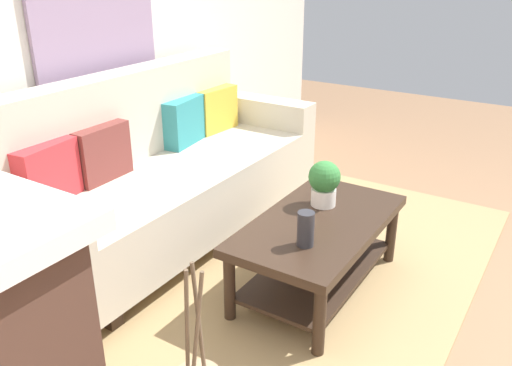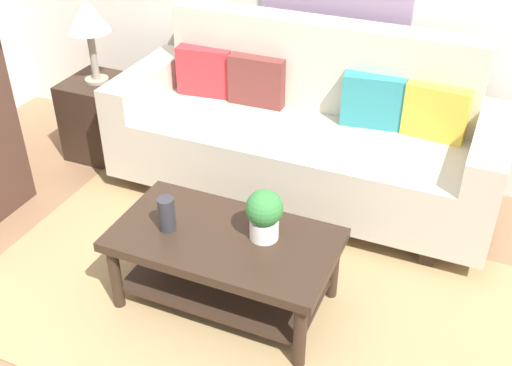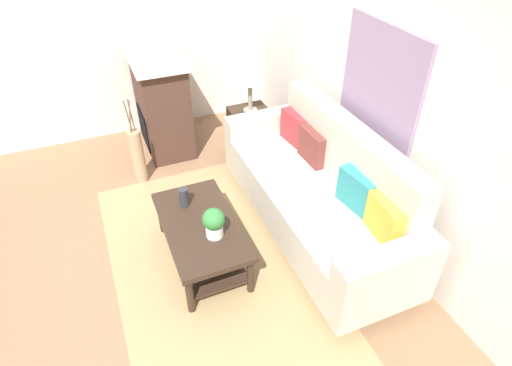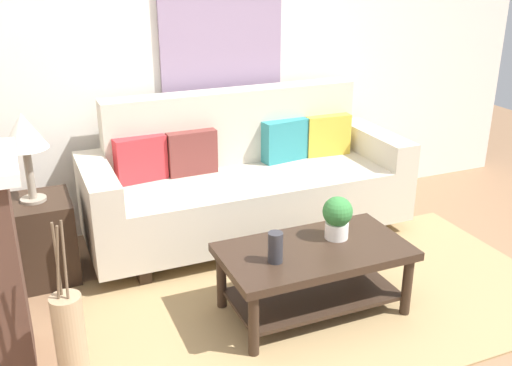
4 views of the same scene
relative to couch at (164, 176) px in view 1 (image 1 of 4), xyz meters
name	(u,v)px [view 1 (image 1 of 4)]	position (x,y,z in m)	size (l,w,h in m)	color
ground_plane	(402,302)	(0.11, -1.57, -0.43)	(9.40, 9.40, 0.00)	#8C6647
wall_back	(102,20)	(0.11, 0.54, 0.92)	(5.40, 0.10, 2.70)	silver
area_rug	(319,274)	(0.11, -1.07, -0.43)	(2.94, 1.64, 0.01)	#A38456
couch	(164,176)	(0.00, 0.00, 0.00)	(2.36, 0.84, 1.08)	beige
throw_pillow_crimson	(48,174)	(-0.75, 0.12, 0.25)	(0.36, 0.12, 0.32)	red
throw_pillow_maroon	(102,153)	(-0.37, 0.12, 0.25)	(0.36, 0.12, 0.32)	brown
throw_pillow_teal	(184,122)	(0.37, 0.12, 0.25)	(0.36, 0.12, 0.32)	teal
throw_pillow_mustard	(216,109)	(0.75, 0.12, 0.25)	(0.36, 0.12, 0.32)	gold
coffee_table	(318,239)	(-0.02, -1.11, -0.12)	(1.10, 0.60, 0.43)	#332319
tabletop_vase	(306,229)	(-0.30, -1.17, 0.09)	(0.08, 0.08, 0.18)	#2D2D33
potted_plant_tabletop	(324,182)	(0.16, -1.04, 0.14)	(0.18, 0.18, 0.26)	white
floor_vase_branch_a	(199,321)	(-1.41, -1.39, 0.36)	(0.01, 0.01, 0.36)	brown
floor_vase_branch_b	(187,325)	(-1.44, -1.38, 0.36)	(0.01, 0.01, 0.36)	brown
floor_vase_branch_c	(197,329)	(-1.44, -1.41, 0.36)	(0.01, 0.01, 0.36)	brown
framed_painting	(95,11)	(0.00, 0.47, 0.99)	(0.96, 0.03, 0.91)	gray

